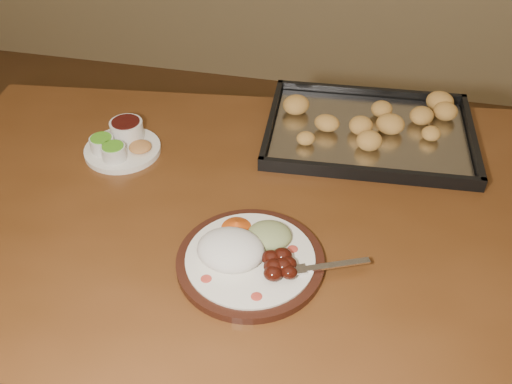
# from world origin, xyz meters

# --- Properties ---
(dining_table) EXTENTS (1.60, 1.08, 0.75)m
(dining_table) POSITION_xyz_m (0.20, 0.13, 0.65)
(dining_table) COLOR brown
(dining_table) RESTS_ON ground
(dinner_plate) EXTENTS (0.36, 0.28, 0.06)m
(dinner_plate) POSITION_xyz_m (0.21, -0.03, 0.77)
(dinner_plate) COLOR black
(dinner_plate) RESTS_ON dining_table
(condiment_saucer) EXTENTS (0.18, 0.18, 0.06)m
(condiment_saucer) POSITION_xyz_m (-0.16, 0.25, 0.77)
(condiment_saucer) COLOR white
(condiment_saucer) RESTS_ON dining_table
(baking_tray) EXTENTS (0.52, 0.40, 0.05)m
(baking_tray) POSITION_xyz_m (0.40, 0.45, 0.77)
(baking_tray) COLOR black
(baking_tray) RESTS_ON dining_table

